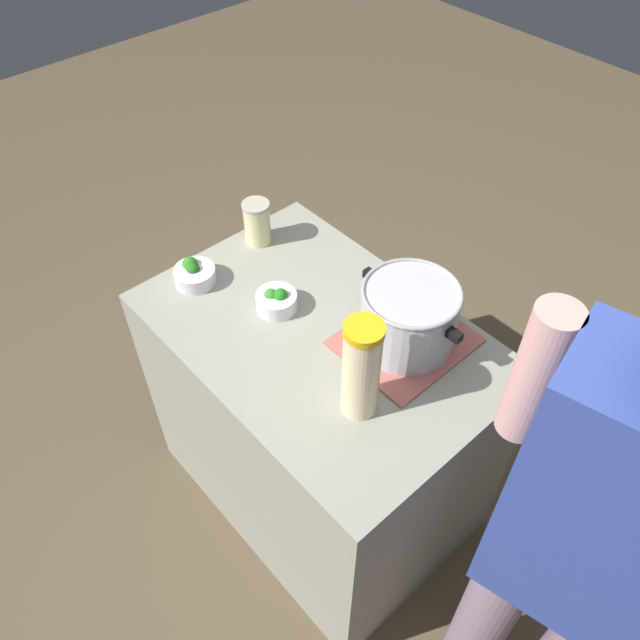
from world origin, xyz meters
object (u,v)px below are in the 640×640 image
lemonade_pitcher (361,369)px  person_cook (574,567)px  broccoli_bowl_center (277,301)px  mason_jar (257,222)px  broccoli_bowl_front (194,273)px  cooking_pot (409,316)px

lemonade_pitcher → person_cook: person_cook is taller
person_cook → broccoli_bowl_center: bearing=176.4°
lemonade_pitcher → person_cook: size_ratio=0.17×
mason_jar → person_cook: size_ratio=0.08×
broccoli_bowl_front → person_cook: bearing=2.2°
broccoli_bowl_front → person_cook: size_ratio=0.07×
broccoli_bowl_front → broccoli_bowl_center: size_ratio=1.05×
broccoli_bowl_front → person_cook: 1.26m
broccoli_bowl_front → broccoli_bowl_center: 0.28m
cooking_pot → broccoli_bowl_center: bearing=-152.3°
person_cook → lemonade_pitcher: bearing=-179.7°
mason_jar → broccoli_bowl_center: (0.28, -0.15, -0.04)m
lemonade_pitcher → mason_jar: size_ratio=2.05×
lemonade_pitcher → broccoli_bowl_front: size_ratio=2.36×
lemonade_pitcher → person_cook: (0.60, 0.00, -0.07)m
mason_jar → broccoli_bowl_front: 0.27m
broccoli_bowl_center → mason_jar: bearing=151.7°
lemonade_pitcher → person_cook: bearing=0.3°
lemonade_pitcher → mason_jar: bearing=162.5°
lemonade_pitcher → mason_jar: lemonade_pitcher is taller
lemonade_pitcher → broccoli_bowl_center: bearing=170.7°
lemonade_pitcher → broccoli_bowl_front: lemonade_pitcher is taller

